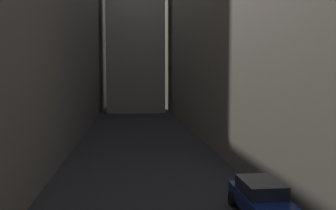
% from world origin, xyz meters
% --- Properties ---
extents(ground_plane, '(264.00, 264.00, 0.00)m').
position_xyz_m(ground_plane, '(0.00, 48.00, 0.00)').
color(ground_plane, '#232326').
extents(building_block_left, '(10.48, 108.00, 21.51)m').
position_xyz_m(building_block_left, '(-10.74, 50.00, 10.75)').
color(building_block_left, slate).
rests_on(building_block_left, ground).
extents(building_block_right, '(11.85, 108.00, 25.16)m').
position_xyz_m(building_block_right, '(11.43, 50.00, 12.58)').
color(building_block_right, '#756B5B').
rests_on(building_block_right, ground).
extents(parked_car_right_far, '(1.91, 4.13, 1.52)m').
position_xyz_m(parked_car_right_far, '(4.40, 24.59, 0.80)').
color(parked_car_right_far, navy).
rests_on(parked_car_right_far, ground).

